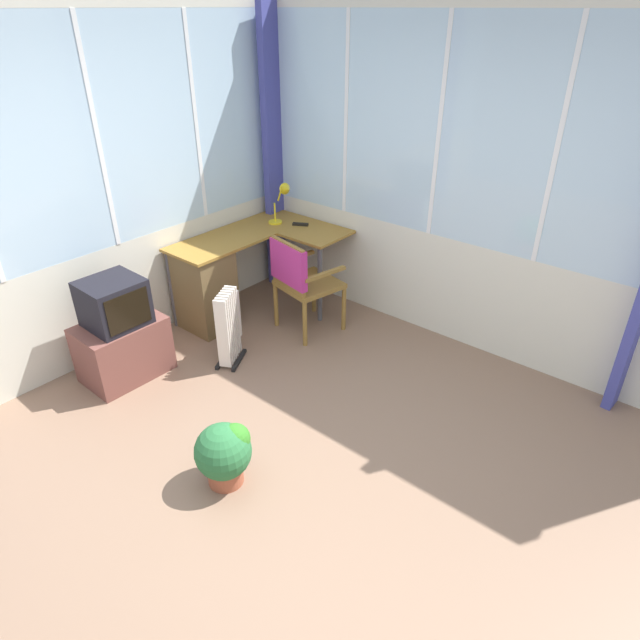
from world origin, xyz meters
TOP-DOWN VIEW (x-y plane):
  - ground at (0.00, 0.00)m, footprint 5.54×5.51m
  - north_window_panel at (-0.00, 2.29)m, footprint 4.54×0.07m
  - east_window_panel at (2.30, 0.00)m, footprint 0.07×4.51m
  - curtain_corner at (2.17, 2.16)m, footprint 0.23×0.09m
  - desk at (1.13, 1.95)m, footprint 1.45×1.04m
  - desk_lamp at (1.99, 1.86)m, footprint 0.24×0.20m
  - tv_remote at (2.02, 1.69)m, footprint 0.11×0.15m
  - wooden_armchair at (1.49, 1.24)m, footprint 0.58×0.57m
  - tv_on_stand at (0.11, 1.86)m, footprint 0.65×0.45m
  - space_heater at (0.79, 1.38)m, footprint 0.37×0.30m
  - potted_plant at (-0.15, 0.39)m, footprint 0.35×0.35m

SIDE VIEW (x-z plane):
  - ground at x=0.00m, z-range -0.06..0.00m
  - potted_plant at x=-0.15m, z-range 0.03..0.45m
  - space_heater at x=0.79m, z-range 0.00..0.64m
  - tv_on_stand at x=0.11m, z-range -0.05..0.79m
  - desk at x=1.13m, z-range 0.04..0.81m
  - wooden_armchair at x=1.49m, z-range 0.12..1.01m
  - tv_remote at x=2.02m, z-range 0.77..0.79m
  - desk_lamp at x=1.99m, z-range 0.82..1.21m
  - curtain_corner at x=2.17m, z-range 0.00..2.65m
  - north_window_panel at x=0.00m, z-range 0.00..2.75m
  - east_window_panel at x=2.30m, z-range 0.00..2.75m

